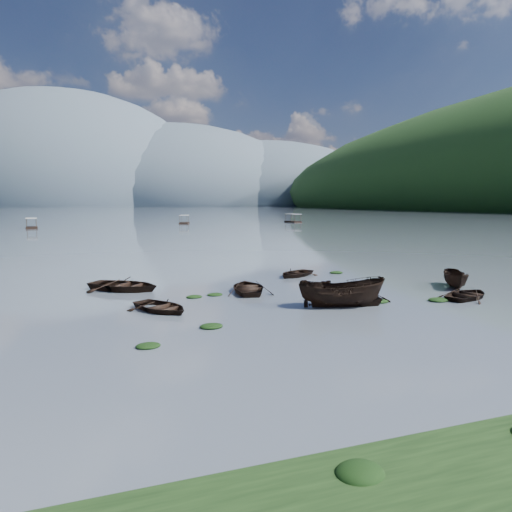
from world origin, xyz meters
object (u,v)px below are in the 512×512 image
object	(u,v)px
pontoon_centre	(184,224)
rowboat_3	(352,298)
rowboat_0	(161,311)
pontoon_left	(32,228)

from	to	relation	value
pontoon_centre	rowboat_3	bearing A→B (deg)	-78.50
pontoon_centre	rowboat_0	bearing A→B (deg)	-84.77
pontoon_left	pontoon_centre	world-z (taller)	pontoon_centre
rowboat_0	rowboat_3	bearing A→B (deg)	-32.55
pontoon_centre	pontoon_left	bearing A→B (deg)	-145.14
rowboat_0	pontoon_centre	size ratio (longest dim) A/B	0.65
rowboat_3	pontoon_centre	xyz separation A→B (m)	(8.76, 106.26, 0.00)
rowboat_0	pontoon_centre	world-z (taller)	pontoon_centre
pontoon_left	pontoon_centre	xyz separation A→B (m)	(38.19, 12.89, 0.00)
rowboat_0	pontoon_centre	distance (m)	107.60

